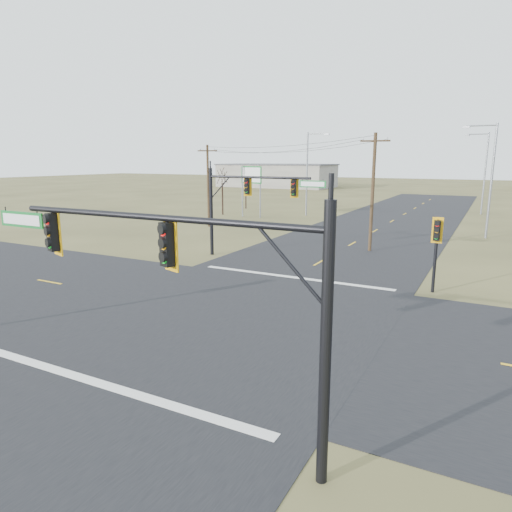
{
  "coord_description": "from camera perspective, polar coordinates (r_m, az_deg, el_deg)",
  "views": [
    {
      "loc": [
        10.33,
        -16.87,
        6.93
      ],
      "look_at": [
        0.91,
        1.0,
        2.64
      ],
      "focal_mm": 32.0,
      "sensor_mm": 36.0,
      "label": 1
    }
  ],
  "objects": [
    {
      "name": "streetlight_a",
      "position": [
        45.3,
        27.14,
        9.03
      ],
      "size": [
        2.79,
        0.32,
        9.99
      ],
      "rotation": [
        0.0,
        0.0,
        -0.13
      ],
      "color": "gray",
      "rests_on": "ground"
    },
    {
      "name": "pedestal_signal_ne",
      "position": [
        25.34,
        21.64,
        2.2
      ],
      "size": [
        0.58,
        0.5,
        4.05
      ],
      "rotation": [
        0.0,
        0.0,
        0.05
      ],
      "color": "black",
      "rests_on": "ground"
    },
    {
      "name": "road_ns",
      "position": [
        20.96,
        -3.51,
        -7.3
      ],
      "size": [
        14.0,
        160.0,
        0.02
      ],
      "primitive_type": "cube",
      "color": "black",
      "rests_on": "ground"
    },
    {
      "name": "warehouse_left",
      "position": [
        118.2,
        2.59,
        9.96
      ],
      "size": [
        28.0,
        14.0,
        5.5
      ],
      "primitive_type": "cube",
      "color": "#A5A193",
      "rests_on": "ground"
    },
    {
      "name": "stop_bar_near",
      "position": [
        15.56,
        -18.49,
        -15.0
      ],
      "size": [
        12.0,
        0.4,
        0.01
      ],
      "primitive_type": "cube",
      "color": "silver",
      "rests_on": "road_ns"
    },
    {
      "name": "mast_arm_near",
      "position": [
        11.15,
        -11.06,
        -0.75
      ],
      "size": [
        10.32,
        0.56,
        6.17
      ],
      "rotation": [
        0.0,
        0.0,
        -0.33
      ],
      "color": "black",
      "rests_on": "ground"
    },
    {
      "name": "mast_arm_far",
      "position": [
        31.8,
        -0.81,
        7.78
      ],
      "size": [
        8.83,
        0.57,
        6.33
      ],
      "rotation": [
        0.0,
        0.0,
        0.35
      ],
      "color": "black",
      "rests_on": "ground"
    },
    {
      "name": "ground",
      "position": [
        20.96,
        -3.51,
        -7.34
      ],
      "size": [
        320.0,
        320.0,
        0.0
      ],
      "primitive_type": "plane",
      "color": "olive",
      "rests_on": "ground"
    },
    {
      "name": "utility_pole_near",
      "position": [
        35.67,
        14.38,
        7.92
      ],
      "size": [
        2.16,
        0.43,
        8.85
      ],
      "rotation": [
        0.0,
        0.0,
        0.15
      ],
      "color": "#44321D",
      "rests_on": "ground"
    },
    {
      "name": "road_ew",
      "position": [
        20.96,
        -3.51,
        -7.31
      ],
      "size": [
        160.0,
        14.0,
        0.02
      ],
      "primitive_type": "cube",
      "color": "black",
      "rests_on": "ground"
    },
    {
      "name": "utility_pole_far",
      "position": [
        47.92,
        -6.01,
        8.9
      ],
      "size": [
        2.0,
        0.7,
        8.38
      ],
      "rotation": [
        0.0,
        0.0,
        0.29
      ],
      "color": "#44321D",
      "rests_on": "ground"
    },
    {
      "name": "bare_tree_b",
      "position": [
        65.46,
        -1.29,
        10.05
      ],
      "size": [
        2.95,
        2.95,
        5.89
      ],
      "rotation": [
        0.0,
        0.0,
        0.35
      ],
      "color": "black",
      "rests_on": "ground"
    },
    {
      "name": "streetlight_b",
      "position": [
        65.35,
        26.55,
        9.72
      ],
      "size": [
        2.87,
        0.45,
        10.23
      ],
      "rotation": [
        0.0,
        0.0,
        -0.4
      ],
      "color": "gray",
      "rests_on": "ground"
    },
    {
      "name": "highway_sign",
      "position": [
        55.54,
        -0.6,
        9.31
      ],
      "size": [
        3.19,
        0.89,
        6.13
      ],
      "rotation": [
        0.0,
        0.0,
        -0.25
      ],
      "color": "gray",
      "rests_on": "ground"
    },
    {
      "name": "streetlight_c",
      "position": [
        57.5,
        6.6,
        10.69
      ],
      "size": [
        2.82,
        0.28,
        10.15
      ],
      "rotation": [
        0.0,
        0.0,
        -0.04
      ],
      "color": "gray",
      "rests_on": "ground"
    },
    {
      "name": "stop_bar_far",
      "position": [
        27.36,
        4.66,
        -2.66
      ],
      "size": [
        12.0,
        0.4,
        0.01
      ],
      "primitive_type": "cube",
      "color": "silver",
      "rests_on": "road_ns"
    },
    {
      "name": "bare_tree_a",
      "position": [
        58.38,
        -4.25,
        10.01
      ],
      "size": [
        3.2,
        3.2,
        6.24
      ],
      "rotation": [
        0.0,
        0.0,
        -0.3
      ],
      "color": "black",
      "rests_on": "ground"
    }
  ]
}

